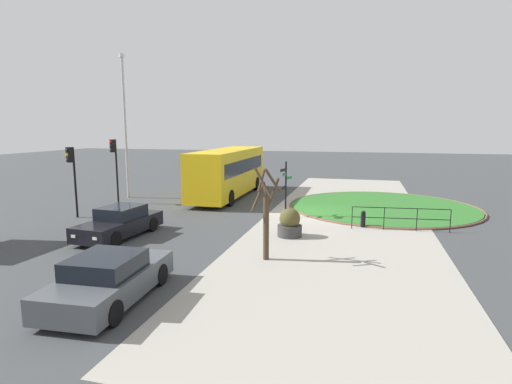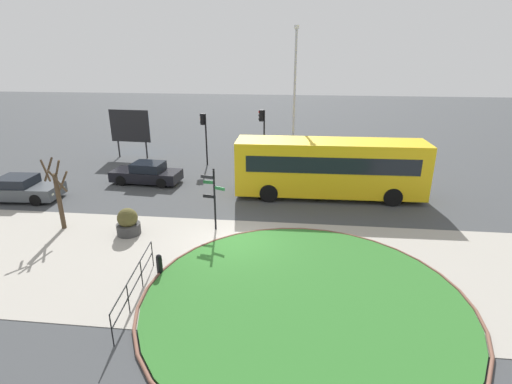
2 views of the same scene
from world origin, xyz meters
The scene contains 16 objects.
ground centered at (0.00, 0.00, 0.00)m, with size 120.00×120.00×0.00m, color #3D3F42.
sidewalk_paving centered at (0.00, -1.93, 0.01)m, with size 32.00×8.14×0.02m, color #9E998E.
grass_island centered at (2.91, -3.99, 0.05)m, with size 10.70×10.70×0.10m, color #2D6B28.
grass_kerb_ring centered at (2.91, -3.99, 0.06)m, with size 11.01×11.01×0.11m, color brown.
signpost_directional centered at (-1.21, 1.07, 1.71)m, with size 1.16×0.42×2.97m.
bollard_foreground centered at (-2.43, -2.91, 0.42)m, with size 0.22×0.22×0.82m.
railing_grass_edge centered at (-2.65, -4.56, 0.70)m, with size 0.47×4.34×1.07m.
bus_yellow centered at (4.31, 6.08, 1.73)m, with size 10.42×2.65×3.23m.
car_near_lane centered at (-6.84, 7.28, 0.61)m, with size 4.36×2.00×1.33m.
car_far_lane centered at (-12.75, 3.73, 0.62)m, with size 4.32×2.11×1.32m.
traffic_light_near centered at (-4.16, 11.75, 2.72)m, with size 0.48×0.32×3.71m.
traffic_light_far centered at (-0.03, 12.01, 2.91)m, with size 0.48×0.32×3.99m.
lamppost_tall centered at (2.13, 12.53, 5.00)m, with size 0.32×0.32×9.41m.
billboard_left centered at (-10.26, 13.13, 2.40)m, with size 3.17×0.34×3.69m.
planter_near_signpost centered at (-4.96, 0.16, 0.56)m, with size 1.06×1.06×1.25m.
street_tree_bare centered at (-8.26, 0.43, 1.72)m, with size 1.05×1.06×3.36m.
Camera 2 is at (2.52, -14.98, 7.85)m, focal length 27.18 mm.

